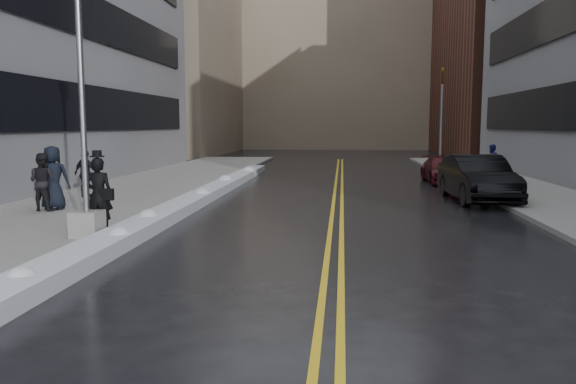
% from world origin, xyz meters
% --- Properties ---
extents(ground, '(160.00, 160.00, 0.00)m').
position_xyz_m(ground, '(0.00, 0.00, 0.00)').
color(ground, black).
rests_on(ground, ground).
extents(sidewalk_west, '(5.50, 50.00, 0.15)m').
position_xyz_m(sidewalk_west, '(-5.75, 10.00, 0.07)').
color(sidewalk_west, gray).
rests_on(sidewalk_west, ground).
extents(sidewalk_east, '(4.00, 50.00, 0.15)m').
position_xyz_m(sidewalk_east, '(10.00, 10.00, 0.07)').
color(sidewalk_east, gray).
rests_on(sidewalk_east, ground).
extents(lane_line_left, '(0.12, 50.00, 0.01)m').
position_xyz_m(lane_line_left, '(2.35, 10.00, 0.00)').
color(lane_line_left, gold).
rests_on(lane_line_left, ground).
extents(lane_line_right, '(0.12, 50.00, 0.01)m').
position_xyz_m(lane_line_right, '(2.65, 10.00, 0.00)').
color(lane_line_right, gold).
rests_on(lane_line_right, ground).
extents(snow_ridge, '(0.90, 30.00, 0.34)m').
position_xyz_m(snow_ridge, '(-2.45, 8.00, 0.17)').
color(snow_ridge, silver).
rests_on(snow_ridge, ground).
extents(building_west_far, '(14.00, 22.00, 18.00)m').
position_xyz_m(building_west_far, '(-15.50, 44.00, 9.00)').
color(building_west_far, gray).
rests_on(building_west_far, ground).
extents(building_far, '(36.00, 16.00, 22.00)m').
position_xyz_m(building_far, '(2.00, 60.00, 11.00)').
color(building_far, gray).
rests_on(building_far, ground).
extents(lamppost, '(0.65, 0.65, 7.62)m').
position_xyz_m(lamppost, '(-3.30, 2.00, 2.53)').
color(lamppost, gray).
rests_on(lamppost, sidewalk_west).
extents(fire_hydrant, '(0.26, 0.26, 0.73)m').
position_xyz_m(fire_hydrant, '(9.00, 10.00, 0.55)').
color(fire_hydrant, maroon).
rests_on(fire_hydrant, sidewalk_east).
extents(traffic_signal, '(0.16, 0.20, 6.00)m').
position_xyz_m(traffic_signal, '(8.50, 24.00, 3.40)').
color(traffic_signal, gray).
rests_on(traffic_signal, sidewalk_east).
extents(pedestrian_fedora, '(0.72, 0.52, 1.84)m').
position_xyz_m(pedestrian_fedora, '(-3.20, 2.45, 1.07)').
color(pedestrian_fedora, black).
rests_on(pedestrian_fedora, sidewalk_west).
extents(pedestrian_b, '(0.95, 0.79, 1.77)m').
position_xyz_m(pedestrian_b, '(-6.45, 5.74, 1.03)').
color(pedestrian_b, black).
rests_on(pedestrian_b, sidewalk_west).
extents(pedestrian_c, '(1.05, 0.78, 1.97)m').
position_xyz_m(pedestrian_c, '(-6.23, 5.97, 1.14)').
color(pedestrian_c, black).
rests_on(pedestrian_c, sidewalk_west).
extents(pedestrian_d, '(1.08, 0.70, 1.71)m').
position_xyz_m(pedestrian_d, '(-6.58, 8.93, 1.00)').
color(pedestrian_d, black).
rests_on(pedestrian_d, sidewalk_west).
extents(pedestrian_east, '(1.00, 0.99, 1.63)m').
position_xyz_m(pedestrian_east, '(10.20, 18.89, 0.96)').
color(pedestrian_east, navy).
rests_on(pedestrian_east, sidewalk_east).
extents(car_black, '(2.04, 5.19, 1.68)m').
position_xyz_m(car_black, '(7.50, 10.22, 0.84)').
color(car_black, black).
rests_on(car_black, ground).
extents(car_maroon, '(1.84, 4.34, 1.25)m').
position_xyz_m(car_maroon, '(7.50, 16.90, 0.62)').
color(car_maroon, '#430A11').
rests_on(car_maroon, ground).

